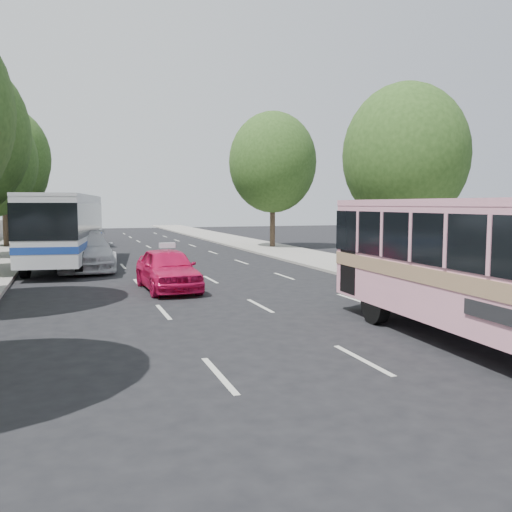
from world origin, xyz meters
name	(u,v)px	position (x,y,z in m)	size (l,w,h in m)	color
ground	(277,340)	(0.00, 0.00, 0.00)	(120.00, 120.00, 0.00)	black
sidewalk_right	(288,252)	(8.50, 20.00, 0.06)	(4.00, 90.00, 0.12)	#9E998E
tree_left_e	(4,154)	(-8.42, 29.94, 6.43)	(6.30, 6.30, 9.82)	#38281E
tree_left_f	(12,168)	(-8.62, 37.94, 6.00)	(5.88, 5.88, 9.16)	#38281E
tree_right_near	(408,151)	(8.78, 7.94, 5.20)	(5.10, 5.10, 7.95)	#38281E
tree_right_far	(274,159)	(9.08, 23.94, 6.12)	(6.00, 6.00, 9.35)	#38281E
pink_bus	(496,257)	(3.94, -2.23, 1.96)	(2.88, 9.97, 3.15)	pink
pink_taxi	(168,269)	(-1.09, 7.94, 0.75)	(1.77, 4.41, 1.50)	#CF124C
white_pickup	(85,251)	(-3.67, 15.17, 0.89)	(2.49, 6.13, 1.78)	silver
tour_coach_front	(66,224)	(-4.50, 16.79, 2.10)	(4.03, 11.87, 3.48)	silver
tour_coach_rear	(67,217)	(-4.50, 32.96, 2.07)	(3.43, 11.68, 3.44)	white
taxi_roof_sign	(167,245)	(-1.09, 7.94, 1.59)	(0.55, 0.18, 0.18)	silver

